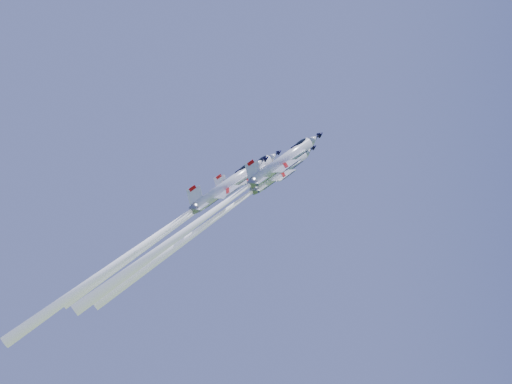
# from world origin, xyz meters

# --- Properties ---
(jet_lead) EXTENTS (33.38, 21.26, 34.76)m
(jet_lead) POSITION_xyz_m (-6.24, -2.02, 100.61)
(jet_lead) COLOR white
(jet_left) EXTENTS (32.64, 20.79, 33.99)m
(jet_left) POSITION_xyz_m (-12.78, -0.95, 100.36)
(jet_left) COLOR white
(jet_right) EXTENTS (34.15, 21.72, 35.44)m
(jet_right) POSITION_xyz_m (-5.14, -10.82, 100.45)
(jet_right) COLOR white
(jet_slot) EXTENTS (35.76, 22.75, 37.13)m
(jet_slot) POSITION_xyz_m (-16.12, -8.57, 96.29)
(jet_slot) COLOR white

